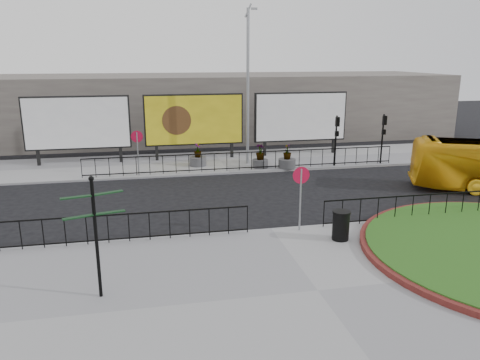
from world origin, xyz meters
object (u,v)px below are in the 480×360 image
object	(u,v)px
litter_bin	(341,225)
planter_c	(287,160)
billboard_mid	(194,120)
fingerpost_sign	(95,226)
planter_a	(198,158)
lamp_post	(248,85)
planter_b	(260,159)

from	to	relation	value
litter_bin	planter_c	xyz separation A→B (m)	(1.38, 10.99, -0.07)
billboard_mid	litter_bin	bearing A→B (deg)	-75.96
billboard_mid	fingerpost_sign	world-z (taller)	billboard_mid
billboard_mid	planter_a	bearing A→B (deg)	-91.18
billboard_mid	planter_c	size ratio (longest dim) A/B	4.38
fingerpost_sign	planter_a	xyz separation A→B (m)	(4.43, 15.11, -1.63)
litter_bin	planter_a	xyz separation A→B (m)	(-3.68, 12.59, -0.10)
lamp_post	planter_b	bearing A→B (deg)	-67.84
fingerpost_sign	planter_b	world-z (taller)	fingerpost_sign
litter_bin	planter_a	distance (m)	13.12
lamp_post	fingerpost_sign	world-z (taller)	lamp_post
planter_a	billboard_mid	bearing A→B (deg)	88.82
billboard_mid	litter_bin	size ratio (longest dim) A/B	5.78
litter_bin	planter_c	world-z (taller)	planter_c
billboard_mid	planter_b	distance (m)	5.12
lamp_post	planter_c	bearing A→B (deg)	-38.41
lamp_post	planter_b	distance (m)	4.38
planter_b	billboard_mid	bearing A→B (deg)	137.73
billboard_mid	planter_c	distance (m)	6.48
planter_c	fingerpost_sign	bearing A→B (deg)	-125.12
lamp_post	litter_bin	size ratio (longest dim) A/B	8.60
lamp_post	planter_a	size ratio (longest dim) A/B	6.77
fingerpost_sign	planter_b	xyz separation A→B (m)	(7.97, 13.90, -1.55)
billboard_mid	planter_c	bearing A→B (deg)	-35.40
lamp_post	planter_c	world-z (taller)	lamp_post
billboard_mid	planter_b	bearing A→B (deg)	-42.27
litter_bin	planter_b	xyz separation A→B (m)	(-0.14, 11.38, -0.02)
planter_a	planter_c	bearing A→B (deg)	-17.53
billboard_mid	planter_c	xyz separation A→B (m)	(5.02, -3.57, -2.01)
planter_b	fingerpost_sign	bearing A→B (deg)	-119.85
litter_bin	planter_c	distance (m)	11.07
billboard_mid	litter_bin	world-z (taller)	billboard_mid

